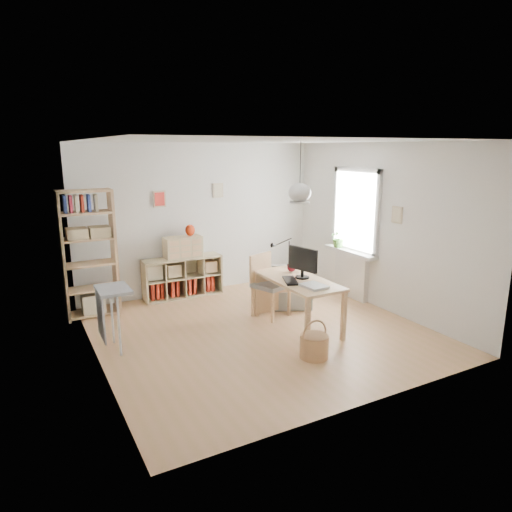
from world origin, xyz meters
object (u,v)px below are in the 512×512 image
desk (298,285)px  drawer_chest (183,247)px  monitor (303,261)px  cube_shelf (181,280)px  chair (268,281)px  storage_chest (292,293)px  tall_bookshelf (88,249)px

desk → drawer_chest: drawer_chest is taller
desk → monitor: (0.09, 0.02, 0.35)m
desk → cube_shelf: (-1.02, 2.23, -0.36)m
cube_shelf → chair: (0.89, -1.58, 0.26)m
cube_shelf → storage_chest: bearing=-43.3°
chair → monitor: size_ratio=1.92×
monitor → storage_chest: bearing=51.8°
desk → cube_shelf: bearing=114.6°
tall_bookshelf → desk: bearing=-37.0°
cube_shelf → chair: chair is taller
desk → tall_bookshelf: 3.27m
desk → cube_shelf: 2.48m
desk → cube_shelf: size_ratio=1.07×
monitor → tall_bookshelf: bearing=129.7°
desk → chair: chair is taller
storage_chest → drawer_chest: size_ratio=1.37×
cube_shelf → storage_chest: size_ratio=1.57×
chair → drawer_chest: (-0.85, 1.53, 0.34)m
chair → monitor: bearing=-91.2°
storage_chest → cube_shelf: bearing=160.9°
desk → storage_chest: 1.05m
tall_bookshelf → monitor: (2.68, -1.93, -0.08)m
cube_shelf → drawer_chest: bearing=-42.0°
cube_shelf → tall_bookshelf: bearing=-169.8°
tall_bookshelf → chair: size_ratio=2.03×
desk → monitor: monitor is taller
tall_bookshelf → monitor: bearing=-35.9°
desk → chair: bearing=101.2°
tall_bookshelf → storage_chest: size_ratio=2.24×
monitor → desk: bearing=176.4°
desk → tall_bookshelf: (-2.59, 1.95, 0.43)m
tall_bookshelf → storage_chest: 3.35m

